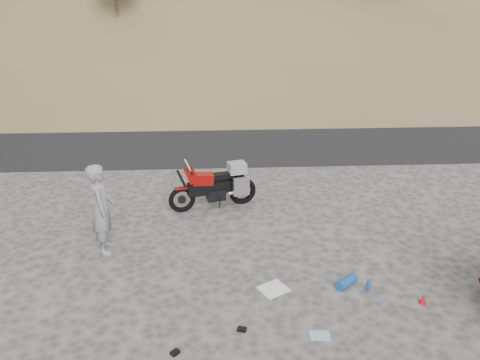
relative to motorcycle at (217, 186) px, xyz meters
name	(u,v)px	position (x,y,z in m)	size (l,w,h in m)	color
ground	(206,266)	(-0.25, -2.76, -0.58)	(140.00, 140.00, 0.00)	#43413E
road	(210,136)	(-0.25, 6.24, -0.58)	(120.00, 7.00, 0.05)	black
motorcycle	(217,186)	(0.00, 0.00, 0.00)	(2.24, 1.02, 1.36)	black
man	(107,250)	(-2.38, -2.01, -0.58)	(0.71, 0.47, 1.96)	gray
gear_white_cloth	(273,289)	(1.01, -3.60, -0.57)	(0.49, 0.44, 0.02)	white
gear_blue_mat	(347,282)	(2.40, -3.57, -0.49)	(0.19, 0.19, 0.46)	#194998
gear_bottle	(368,286)	(2.75, -3.74, -0.47)	(0.08, 0.08, 0.22)	#194998
gear_funnel	(423,299)	(3.61, -4.15, -0.50)	(0.14, 0.14, 0.17)	#B30B1D
gear_glove_a	(242,329)	(0.36, -4.69, -0.56)	(0.15, 0.10, 0.04)	black
gear_glove_b	(175,353)	(-0.70, -5.17, -0.56)	(0.14, 0.10, 0.05)	black
gear_blue_cloth	(320,336)	(1.61, -4.89, -0.58)	(0.32, 0.23, 0.01)	#8EBCDC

